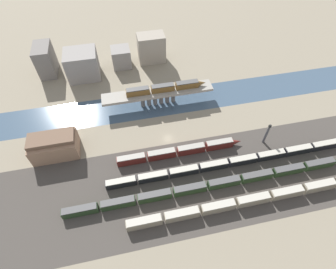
{
  "coord_description": "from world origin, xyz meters",
  "views": [
    {
      "loc": [
        -15.58,
        -72.84,
        92.61
      ],
      "look_at": [
        0.0,
        -0.05,
        3.2
      ],
      "focal_mm": 28.0,
      "sensor_mm": 36.0,
      "label": 1
    }
  ],
  "objects_px": {
    "train_yard_far": "(232,162)",
    "signal_tower": "(266,134)",
    "train_yard_mid": "(211,185)",
    "warehouse_building": "(54,145)",
    "train_yard_near": "(257,199)",
    "train_on_bridge": "(166,88)",
    "train_yard_outer": "(179,151)"
  },
  "relations": [
    {
      "from": "train_on_bridge",
      "to": "train_yard_far",
      "type": "bearing_deg",
      "value": -66.2
    },
    {
      "from": "train_yard_mid",
      "to": "train_yard_far",
      "type": "height_order",
      "value": "train_yard_mid"
    },
    {
      "from": "train_yard_outer",
      "to": "train_on_bridge",
      "type": "bearing_deg",
      "value": 88.24
    },
    {
      "from": "train_yard_near",
      "to": "train_yard_outer",
      "type": "bearing_deg",
      "value": 130.02
    },
    {
      "from": "train_yard_outer",
      "to": "signal_tower",
      "type": "distance_m",
      "value": 38.67
    },
    {
      "from": "warehouse_building",
      "to": "train_yard_far",
      "type": "bearing_deg",
      "value": -16.98
    },
    {
      "from": "warehouse_building",
      "to": "signal_tower",
      "type": "xyz_separation_m",
      "value": [
        89.95,
        -13.34,
        0.44
      ]
    },
    {
      "from": "train_yard_near",
      "to": "signal_tower",
      "type": "relative_size",
      "value": 8.83
    },
    {
      "from": "train_yard_near",
      "to": "train_yard_far",
      "type": "xyz_separation_m",
      "value": [
        -3.12,
        17.64,
        -0.25
      ]
    },
    {
      "from": "train_yard_near",
      "to": "train_yard_mid",
      "type": "bearing_deg",
      "value": 148.2
    },
    {
      "from": "train_yard_far",
      "to": "train_yard_mid",
      "type": "bearing_deg",
      "value": -144.5
    },
    {
      "from": "train_yard_far",
      "to": "warehouse_building",
      "type": "distance_m",
      "value": 74.75
    },
    {
      "from": "train_yard_mid",
      "to": "train_yard_far",
      "type": "distance_m",
      "value": 14.47
    },
    {
      "from": "train_yard_mid",
      "to": "signal_tower",
      "type": "height_order",
      "value": "signal_tower"
    },
    {
      "from": "train_on_bridge",
      "to": "signal_tower",
      "type": "bearing_deg",
      "value": -42.62
    },
    {
      "from": "train_yard_mid",
      "to": "train_yard_outer",
      "type": "bearing_deg",
      "value": 114.15
    },
    {
      "from": "train_on_bridge",
      "to": "warehouse_building",
      "type": "bearing_deg",
      "value": -158.04
    },
    {
      "from": "train_yard_near",
      "to": "train_yard_mid",
      "type": "xyz_separation_m",
      "value": [
        -14.9,
        9.24,
        -0.15
      ]
    },
    {
      "from": "train_yard_far",
      "to": "signal_tower",
      "type": "bearing_deg",
      "value": 24.57
    },
    {
      "from": "train_yard_near",
      "to": "train_on_bridge",
      "type": "bearing_deg",
      "value": 110.01
    },
    {
      "from": "train_yard_near",
      "to": "warehouse_building",
      "type": "xyz_separation_m",
      "value": [
        -74.55,
        39.45,
        3.02
      ]
    },
    {
      "from": "train_yard_far",
      "to": "signal_tower",
      "type": "distance_m",
      "value": 20.71
    },
    {
      "from": "train_on_bridge",
      "to": "train_yard_outer",
      "type": "height_order",
      "value": "train_on_bridge"
    },
    {
      "from": "train_yard_near",
      "to": "train_yard_outer",
      "type": "distance_m",
      "value": 35.9
    },
    {
      "from": "train_yard_mid",
      "to": "warehouse_building",
      "type": "bearing_deg",
      "value": 153.14
    },
    {
      "from": "train_yard_mid",
      "to": "warehouse_building",
      "type": "distance_m",
      "value": 66.93
    },
    {
      "from": "train_yard_far",
      "to": "warehouse_building",
      "type": "bearing_deg",
      "value": 163.02
    },
    {
      "from": "train_yard_near",
      "to": "train_yard_mid",
      "type": "height_order",
      "value": "train_yard_near"
    },
    {
      "from": "train_on_bridge",
      "to": "train_yard_near",
      "type": "distance_m",
      "value": 64.96
    },
    {
      "from": "train_yard_far",
      "to": "train_yard_outer",
      "type": "bearing_deg",
      "value": 153.74
    },
    {
      "from": "train_on_bridge",
      "to": "train_yard_near",
      "type": "bearing_deg",
      "value": -69.99
    },
    {
      "from": "train_on_bridge",
      "to": "train_yard_near",
      "type": "xyz_separation_m",
      "value": [
        22.07,
        -60.6,
        -7.71
      ]
    }
  ]
}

